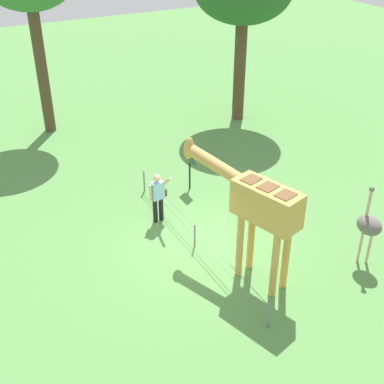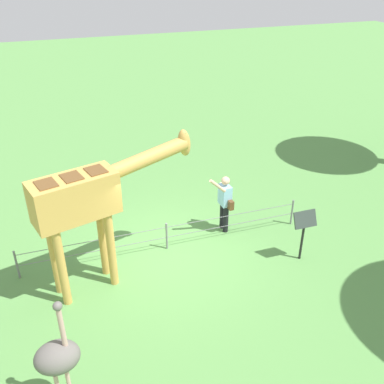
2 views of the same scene
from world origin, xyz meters
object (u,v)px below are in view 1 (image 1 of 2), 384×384
Objects in this scene: visitor at (158,195)px; info_sign at (190,163)px; giraffe at (256,204)px; ostrich at (369,225)px.

info_sign is (1.28, -1.73, 0.05)m from visitor.
giraffe is 3.80m from visitor.
giraffe is 4.92m from info_sign.
giraffe is 2.75× the size of info_sign.
visitor is 2.16m from info_sign.
ostrich is (-4.38, -3.97, 0.27)m from visitor.
giraffe is at bearing 171.69° from info_sign.
ostrich is at bearing -137.80° from visitor.
giraffe is at bearing -163.07° from visitor.
giraffe is 1.61× the size of ostrich.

